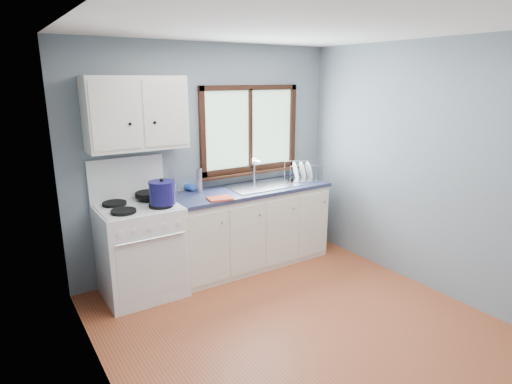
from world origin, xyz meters
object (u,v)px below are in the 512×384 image
dish_rack (303,175)px  utensil_crock (172,190)px  base_cabinets (250,230)px  sink (263,191)px  skillet (149,195)px  gas_range (141,248)px  stockpot (162,192)px  thermos (199,180)px

dish_rack → utensil_crock: bearing=-162.0°
base_cabinets → utensil_crock: size_ratio=5.42×
base_cabinets → utensil_crock: utensil_crock is taller
sink → skillet: size_ratio=2.01×
base_cabinets → sink: bearing=-0.1°
gas_range → base_cabinets: bearing=0.8°
stockpot → thermos: stockpot is taller
dish_rack → sink: bearing=-157.6°
gas_range → thermos: size_ratio=5.01×
utensil_crock → base_cabinets: bearing=-10.2°
gas_range → dish_rack: 2.12m
sink → utensil_crock: utensil_crock is taller
gas_range → sink: (1.49, 0.02, 0.37)m
skillet → utensil_crock: (0.27, 0.04, 0.00)m
skillet → stockpot: stockpot is taller
base_cabinets → thermos: (-0.57, 0.13, 0.65)m
base_cabinets → thermos: bearing=167.0°
base_cabinets → sink: size_ratio=2.20×
gas_range → thermos: bearing=11.5°
sink → thermos: size_ratio=3.09×
base_cabinets → stockpot: stockpot is taller
base_cabinets → stockpot: 1.30m
gas_range → utensil_crock: bearing=22.0°
skillet → thermos: thermos is taller
sink → thermos: 0.79m
utensil_crock → dish_rack: 1.64m
thermos → utensil_crock: bearing=175.2°
base_cabinets → gas_range: bearing=-179.2°
sink → dish_rack: (0.58, -0.02, 0.12)m
gas_range → dish_rack: gas_range is taller
skillet → dish_rack: (1.90, -0.14, -0.01)m
base_cabinets → dish_rack: 0.95m
gas_range → sink: gas_range is taller
utensil_crock → thermos: (0.30, -0.03, 0.07)m
utensil_crock → thermos: utensil_crock is taller
thermos → sink: bearing=-10.0°
gas_range → base_cabinets: size_ratio=0.74×
gas_range → skillet: size_ratio=3.26×
base_cabinets → dish_rack: dish_rack is taller
base_cabinets → utensil_crock: 1.06m
thermos → skillet: bearing=-178.7°
thermos → gas_range: bearing=-168.5°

